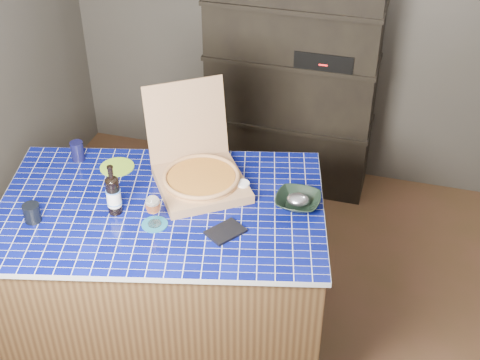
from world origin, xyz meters
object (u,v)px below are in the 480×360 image
(wine_glass, at_px, (153,205))
(bowl, at_px, (298,201))
(mead_bottle, at_px, (113,194))
(kitchen_island, at_px, (166,271))
(pizza_box, at_px, (200,174))
(dvd_case, at_px, (225,232))

(wine_glass, bearing_deg, bowl, 28.00)
(mead_bottle, bearing_deg, kitchen_island, 28.77)
(bowl, bearing_deg, pizza_box, 175.88)
(kitchen_island, height_order, mead_bottle, mead_bottle)
(wine_glass, distance_m, dvd_case, 0.38)
(pizza_box, bearing_deg, mead_bottle, -169.12)
(wine_glass, distance_m, bowl, 0.75)
(pizza_box, relative_size, dvd_case, 3.92)
(kitchen_island, distance_m, pizza_box, 0.60)
(mead_bottle, bearing_deg, pizza_box, 45.52)
(pizza_box, bearing_deg, dvd_case, -89.19)
(wine_glass, xyz_separation_m, bowl, (0.66, 0.35, -0.10))
(wine_glass, xyz_separation_m, dvd_case, (0.36, 0.04, -0.12))
(kitchen_island, height_order, wine_glass, wine_glass)
(dvd_case, bearing_deg, wine_glass, -139.26)
(kitchen_island, height_order, dvd_case, dvd_case)
(pizza_box, xyz_separation_m, dvd_case, (0.25, -0.35, -0.06))
(dvd_case, height_order, bowl, bowl)
(pizza_box, relative_size, bowl, 3.02)
(pizza_box, distance_m, dvd_case, 0.44)
(mead_bottle, xyz_separation_m, bowl, (0.89, 0.31, -0.08))
(bowl, bearing_deg, dvd_case, -133.65)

